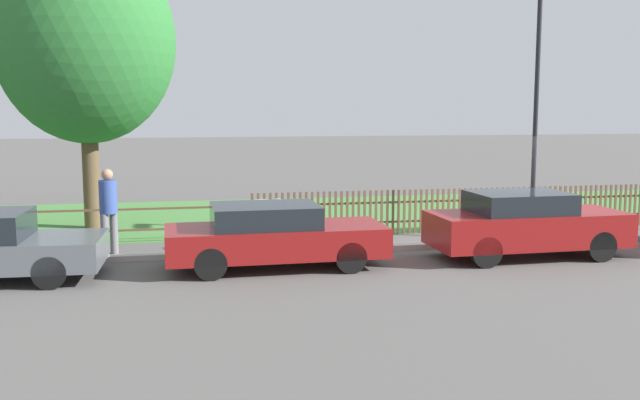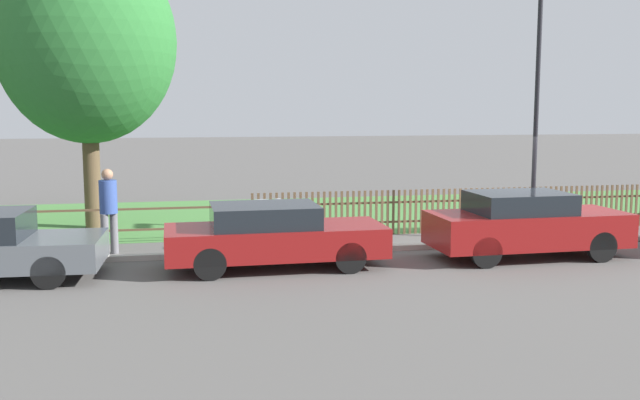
{
  "view_description": "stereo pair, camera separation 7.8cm",
  "coord_description": "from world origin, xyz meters",
  "px_view_note": "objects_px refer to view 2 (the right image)",
  "views": [
    {
      "loc": [
        -7.51,
        -15.02,
        3.22
      ],
      "look_at": [
        -4.43,
        0.71,
        1.1
      ],
      "focal_mm": 40.0,
      "sensor_mm": 36.0,
      "label": 1
    },
    {
      "loc": [
        -7.43,
        -15.04,
        3.22
      ],
      "look_at": [
        -4.43,
        0.71,
        1.1
      ],
      "focal_mm": 40.0,
      "sensor_mm": 36.0,
      "label": 2
    }
  ],
  "objects_px": {
    "tree_behind_motorcycle": "(86,42)",
    "street_lamp": "(540,82)",
    "parked_car_black_saloon": "(273,235)",
    "parked_car_navy_estate": "(526,224)",
    "pedestrian_near_fence": "(109,206)",
    "covered_motorcycle": "(263,220)"
  },
  "relations": [
    {
      "from": "parked_car_navy_estate",
      "to": "street_lamp",
      "type": "distance_m",
      "value": 3.67
    },
    {
      "from": "covered_motorcycle",
      "to": "tree_behind_motorcycle",
      "type": "bearing_deg",
      "value": 132.14
    },
    {
      "from": "covered_motorcycle",
      "to": "pedestrian_near_fence",
      "type": "relative_size",
      "value": 0.97
    },
    {
      "from": "parked_car_black_saloon",
      "to": "street_lamp",
      "type": "relative_size",
      "value": 0.72
    },
    {
      "from": "tree_behind_motorcycle",
      "to": "street_lamp",
      "type": "distance_m",
      "value": 11.34
    },
    {
      "from": "parked_car_navy_estate",
      "to": "street_lamp",
      "type": "height_order",
      "value": "street_lamp"
    },
    {
      "from": "tree_behind_motorcycle",
      "to": "parked_car_navy_estate",
      "type": "bearing_deg",
      "value": -30.5
    },
    {
      "from": "tree_behind_motorcycle",
      "to": "street_lamp",
      "type": "height_order",
      "value": "tree_behind_motorcycle"
    },
    {
      "from": "street_lamp",
      "to": "parked_car_black_saloon",
      "type": "bearing_deg",
      "value": -165.27
    },
    {
      "from": "pedestrian_near_fence",
      "to": "parked_car_black_saloon",
      "type": "bearing_deg",
      "value": -79.86
    },
    {
      "from": "covered_motorcycle",
      "to": "pedestrian_near_fence",
      "type": "height_order",
      "value": "pedestrian_near_fence"
    },
    {
      "from": "parked_car_navy_estate",
      "to": "covered_motorcycle",
      "type": "distance_m",
      "value": 5.72
    },
    {
      "from": "covered_motorcycle",
      "to": "street_lamp",
      "type": "height_order",
      "value": "street_lamp"
    },
    {
      "from": "parked_car_navy_estate",
      "to": "tree_behind_motorcycle",
      "type": "relative_size",
      "value": 0.56
    },
    {
      "from": "tree_behind_motorcycle",
      "to": "street_lamp",
      "type": "xyz_separation_m",
      "value": [
        10.61,
        -3.86,
        -1.09
      ]
    },
    {
      "from": "street_lamp",
      "to": "tree_behind_motorcycle",
      "type": "bearing_deg",
      "value": 160.02
    },
    {
      "from": "pedestrian_near_fence",
      "to": "street_lamp",
      "type": "xyz_separation_m",
      "value": [
        9.85,
        -0.25,
        2.71
      ]
    },
    {
      "from": "parked_car_navy_estate",
      "to": "tree_behind_motorcycle",
      "type": "distance_m",
      "value": 11.78
    },
    {
      "from": "pedestrian_near_fence",
      "to": "tree_behind_motorcycle",
      "type": "bearing_deg",
      "value": 52.53
    },
    {
      "from": "covered_motorcycle",
      "to": "tree_behind_motorcycle",
      "type": "xyz_separation_m",
      "value": [
        -4.1,
        3.75,
        4.17
      ]
    },
    {
      "from": "parked_car_navy_estate",
      "to": "pedestrian_near_fence",
      "type": "height_order",
      "value": "pedestrian_near_fence"
    },
    {
      "from": "parked_car_black_saloon",
      "to": "tree_behind_motorcycle",
      "type": "relative_size",
      "value": 0.58
    }
  ]
}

